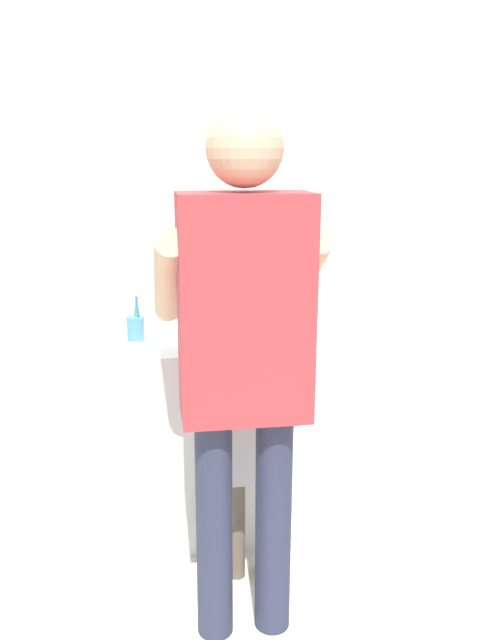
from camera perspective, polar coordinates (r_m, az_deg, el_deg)
The scene contains 9 objects.
ground_plane at distance 2.72m, azimuth 0.50°, elevation -20.51°, with size 14.00×14.00×0.00m, color silver.
back_wall at distance 2.85m, azimuth -1.42°, elevation 10.28°, with size 4.40×0.08×2.70m.
vanity_cabinet at distance 2.77m, azimuth -0.47°, elevation -9.79°, with size 1.13×0.54×0.84m, color white.
sink_basin at distance 2.59m, azimuth -0.43°, elevation -0.31°, with size 0.35×0.35×0.11m.
faucet at distance 2.79m, azimuth -1.05°, elevation 1.29°, with size 0.18×0.14×0.18m.
toothbrush_cup at distance 2.58m, azimuth -9.37°, elevation -0.61°, with size 0.07×0.07×0.21m.
soap_bottle at distance 2.70m, azimuth 5.72°, elevation 0.49°, with size 0.06×0.06×0.16m.
child_toddler at distance 2.36m, azimuth 0.92°, elevation -11.34°, with size 0.27×0.27×0.89m.
adult_parent at distance 1.93m, azimuth 0.31°, elevation -1.86°, with size 0.52×0.55×1.69m.
Camera 1 is at (-0.35, -2.20, 1.56)m, focal length 35.54 mm.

